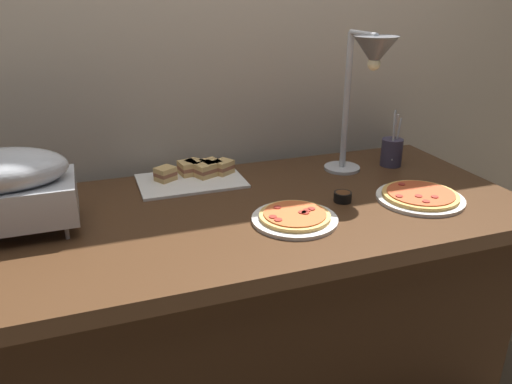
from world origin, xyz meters
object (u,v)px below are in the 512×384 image
(chafing_dish, at_px, (3,187))
(pizza_plate_front, at_px, (295,217))
(sandwich_platter, at_px, (196,174))
(sauce_cup_near, at_px, (343,196))
(utensil_holder, at_px, (392,151))
(heat_lamp, at_px, (368,68))
(pizza_plate_center, at_px, (420,197))

(chafing_dish, height_order, pizza_plate_front, chafing_dish)
(pizza_plate_front, xyz_separation_m, sandwich_platter, (-0.20, 0.46, 0.01))
(sandwich_platter, relative_size, sauce_cup_near, 6.35)
(chafing_dish, relative_size, pizza_plate_front, 1.45)
(pizza_plate_front, relative_size, sandwich_platter, 0.70)
(utensil_holder, bearing_deg, heat_lamp, -152.16)
(pizza_plate_front, bearing_deg, pizza_plate_center, 1.33)
(pizza_plate_front, xyz_separation_m, utensil_holder, (0.57, 0.35, 0.05))
(sandwich_platter, distance_m, utensil_holder, 0.79)
(chafing_dish, relative_size, heat_lamp, 0.73)
(chafing_dish, distance_m, utensil_holder, 1.40)
(heat_lamp, distance_m, pizza_plate_center, 0.47)
(heat_lamp, bearing_deg, chafing_dish, -178.24)
(chafing_dish, bearing_deg, sandwich_platter, 22.46)
(sauce_cup_near, bearing_deg, heat_lamp, 44.89)
(chafing_dish, xyz_separation_m, sandwich_platter, (0.61, 0.25, -0.12))
(pizza_plate_front, distance_m, sauce_cup_near, 0.23)
(sandwich_platter, height_order, sauce_cup_near, sandwich_platter)
(pizza_plate_center, bearing_deg, pizza_plate_front, -178.67)
(sauce_cup_near, distance_m, utensil_holder, 0.45)
(utensil_holder, bearing_deg, pizza_plate_front, -148.65)
(pizza_plate_center, xyz_separation_m, sauce_cup_near, (-0.25, 0.08, 0.01))
(chafing_dish, bearing_deg, pizza_plate_front, -14.03)
(pizza_plate_center, distance_m, sauce_cup_near, 0.26)
(heat_lamp, distance_m, sauce_cup_near, 0.45)
(pizza_plate_front, height_order, sauce_cup_near, sauce_cup_near)
(heat_lamp, height_order, pizza_plate_front, heat_lamp)
(pizza_plate_center, height_order, utensil_holder, utensil_holder)
(chafing_dish, bearing_deg, sauce_cup_near, -6.42)
(pizza_plate_center, distance_m, utensil_holder, 0.36)
(pizza_plate_center, height_order, sauce_cup_near, sauce_cup_near)
(sandwich_platter, xyz_separation_m, sauce_cup_near, (0.42, -0.37, -0.00))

